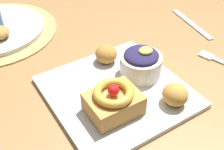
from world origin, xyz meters
TOP-DOWN VIEW (x-y plane):
  - dining_table at (0.00, 0.00)m, footprint 1.30×1.02m
  - front_plate at (-0.02, -0.15)m, footprint 0.28×0.28m
  - cake_slice at (-0.06, -0.21)m, footprint 0.10×0.08m
  - berry_ramekin at (0.06, -0.14)m, footprint 0.09×0.09m
  - fritter_front at (0.01, -0.05)m, footprint 0.05×0.05m
  - fritter_middle at (0.06, -0.25)m, footprint 0.05×0.05m
  - fork at (0.26, -0.19)m, footprint 0.05×0.13m
  - knife at (0.34, -0.02)m, footprint 0.05×0.19m

SIDE VIEW (x-z plane):
  - dining_table at x=0.00m, z-range 0.27..1.00m
  - knife at x=0.34m, z-range 0.73..0.73m
  - fork at x=0.26m, z-range 0.73..0.73m
  - front_plate at x=-0.02m, z-range 0.73..0.74m
  - fritter_front at x=0.01m, z-range 0.74..0.79m
  - fritter_middle at x=0.06m, z-range 0.74..0.79m
  - cake_slice at x=-0.06m, z-range 0.74..0.81m
  - berry_ramekin at x=0.06m, z-range 0.74..0.81m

